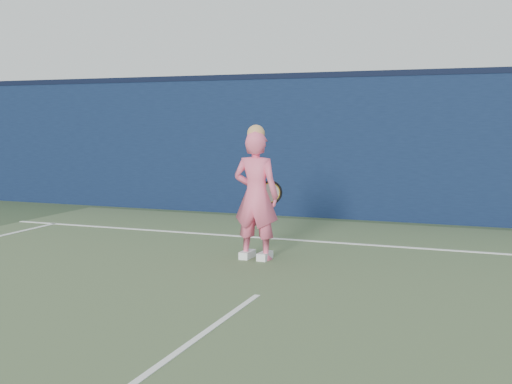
% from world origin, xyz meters
% --- Properties ---
extents(ground, '(80.00, 80.00, 0.00)m').
position_xyz_m(ground, '(0.00, 0.00, 0.00)').
color(ground, '#36492C').
rests_on(ground, ground).
extents(backstop_wall, '(24.00, 0.40, 2.50)m').
position_xyz_m(backstop_wall, '(0.00, 6.50, 1.25)').
color(backstop_wall, black).
rests_on(backstop_wall, ground).
extents(wall_cap, '(24.00, 0.42, 0.10)m').
position_xyz_m(wall_cap, '(0.00, 6.50, 2.55)').
color(wall_cap, black).
rests_on(wall_cap, backstop_wall).
extents(player, '(0.60, 0.40, 1.69)m').
position_xyz_m(player, '(-0.62, 2.60, 0.81)').
color(player, '#F86084').
rests_on(player, ground).
extents(racket, '(0.59, 0.15, 0.32)m').
position_xyz_m(racket, '(-0.61, 3.02, 0.80)').
color(racket, black).
rests_on(racket, ground).
extents(court_lines, '(11.00, 12.04, 0.01)m').
position_xyz_m(court_lines, '(0.00, -0.33, 0.01)').
color(court_lines, white).
rests_on(court_lines, court_surface).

